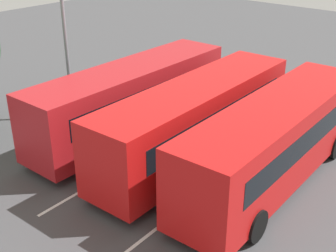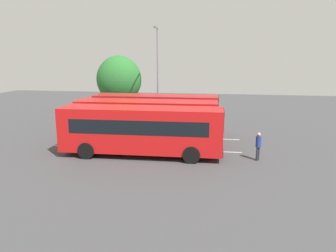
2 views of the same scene
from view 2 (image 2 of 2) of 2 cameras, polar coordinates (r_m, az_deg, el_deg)
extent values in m
plane|color=#424244|center=(24.10, -3.17, -2.91)|extent=(66.03, 66.03, 0.00)
cube|color=red|center=(20.58, -4.72, -0.55)|extent=(10.25, 2.69, 2.75)
cube|color=black|center=(19.97, 9.54, 1.10)|extent=(0.19, 2.08, 1.16)
cube|color=black|center=(21.61, -4.09, 0.96)|extent=(8.55, 0.36, 0.88)
cube|color=black|center=(19.41, -5.46, -0.34)|extent=(8.55, 0.36, 0.88)
cube|color=black|center=(19.89, 9.65, 2.39)|extent=(0.16, 1.89, 0.32)
cube|color=black|center=(20.41, 9.44, -4.13)|extent=(0.17, 2.17, 0.36)
cylinder|color=black|center=(21.52, 4.50, -3.33)|extent=(1.05, 0.31, 1.04)
cylinder|color=black|center=(19.38, 4.11, -5.08)|extent=(1.05, 0.31, 1.04)
cylinder|color=black|center=(22.81, -12.09, -2.68)|extent=(1.05, 0.31, 1.04)
cylinder|color=black|center=(20.79, -14.16, -4.22)|extent=(1.05, 0.31, 1.04)
cube|color=red|center=(23.67, -3.75, 1.14)|extent=(10.25, 2.66, 2.75)
cube|color=black|center=(23.07, 8.62, 2.60)|extent=(0.18, 2.08, 1.16)
cube|color=black|center=(24.72, -3.23, 2.39)|extent=(8.55, 0.33, 0.88)
cube|color=black|center=(22.51, -4.35, 1.41)|extent=(8.55, 0.33, 0.88)
cube|color=black|center=(23.00, 8.70, 3.72)|extent=(0.16, 1.89, 0.32)
cube|color=black|center=(23.45, 8.55, -1.97)|extent=(0.16, 2.17, 0.36)
cylinder|color=black|center=(24.60, 4.27, -1.36)|extent=(1.05, 0.31, 1.04)
cylinder|color=black|center=(22.43, 3.90, -2.68)|extent=(1.05, 0.31, 1.04)
cylinder|color=black|center=(25.81, -10.32, -0.88)|extent=(1.05, 0.31, 1.04)
cylinder|color=black|center=(23.76, -11.98, -2.08)|extent=(1.05, 0.31, 1.04)
cube|color=#AD191E|center=(27.02, -2.11, 2.52)|extent=(10.21, 2.49, 2.75)
cube|color=black|center=(26.42, 8.72, 3.80)|extent=(0.15, 2.08, 1.16)
cube|color=black|center=(28.08, -1.67, 3.57)|extent=(8.55, 0.19, 0.88)
cube|color=black|center=(25.85, -2.60, 2.83)|extent=(8.55, 0.19, 0.88)
cube|color=black|center=(26.36, 8.79, 4.78)|extent=(0.12, 1.89, 0.32)
cube|color=black|center=(26.76, 8.65, -0.22)|extent=(0.13, 2.17, 0.36)
cylinder|color=black|center=(27.92, 4.93, 0.25)|extent=(1.05, 0.29, 1.04)
cylinder|color=black|center=(25.74, 4.57, -0.76)|extent=(1.05, 0.29, 1.04)
cylinder|color=black|center=(29.08, -7.99, 0.66)|extent=(1.05, 0.29, 1.04)
cylinder|color=black|center=(27.00, -9.35, -0.27)|extent=(1.05, 0.29, 1.04)
cylinder|color=#232833|center=(20.57, 15.35, -4.75)|extent=(0.13, 0.13, 0.85)
cylinder|color=#232833|center=(20.70, 15.58, -4.66)|extent=(0.13, 0.13, 0.85)
cylinder|color=navy|center=(20.43, 15.58, -2.66)|extent=(0.45, 0.45, 0.67)
sphere|color=tan|center=(20.33, 15.65, -1.44)|extent=(0.23, 0.23, 0.23)
cylinder|color=gray|center=(30.23, -1.80, 8.59)|extent=(0.16, 0.16, 8.77)
cylinder|color=gray|center=(29.05, -2.08, 16.91)|extent=(0.37, 2.45, 0.10)
cube|color=slate|center=(27.82, -2.32, 16.96)|extent=(0.26, 0.58, 0.14)
cylinder|color=#4C3823|center=(33.87, -8.43, 3.29)|extent=(0.44, 0.44, 2.24)
ellipsoid|color=#28702D|center=(33.56, -8.58, 8.07)|extent=(4.55, 4.09, 4.77)
cube|color=silver|center=(22.49, -4.13, -4.01)|extent=(13.13, 0.56, 0.01)
cube|color=silver|center=(25.73, -2.33, -1.92)|extent=(13.13, 0.56, 0.01)
camera|label=1|loc=(22.63, -46.16, 15.26)|focal=48.38mm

